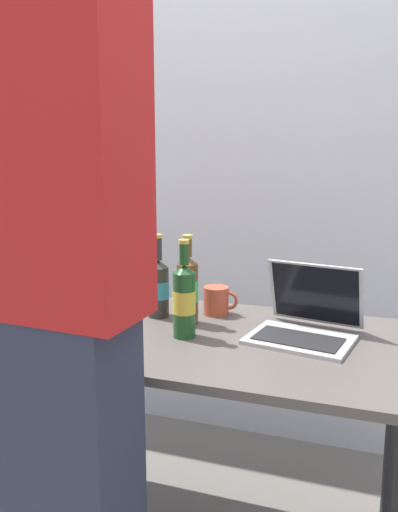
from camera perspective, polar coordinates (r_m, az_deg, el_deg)
The scene contains 8 objects.
desk at distance 1.72m, azimuth -0.71°, elevation -11.75°, with size 1.39×0.71×0.77m.
laptop at distance 1.66m, azimuth 11.64°, elevation -6.94°, with size 0.35×0.34×0.22m.
beer_bottle_green at distance 1.73m, azimuth -1.26°, elevation -3.58°, with size 0.07×0.07×0.30m.
beer_bottle_dark at distance 1.81m, azimuth -4.50°, elevation -3.33°, with size 0.08×0.08×0.29m.
beer_bottle_brown at distance 1.61m, azimuth -1.63°, elevation -4.75°, with size 0.07×0.07×0.31m.
person_figure at distance 1.21m, azimuth -16.44°, elevation -6.15°, with size 0.47×0.30×1.92m.
coffee_mug at distance 1.85m, azimuth 1.97°, elevation -4.89°, with size 0.12×0.09×0.10m.
back_wall at distance 2.38m, azimuth 6.10°, elevation 10.39°, with size 6.00×0.10×2.60m, color silver.
Camera 1 is at (0.53, -1.49, 1.33)m, focal length 36.53 mm.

